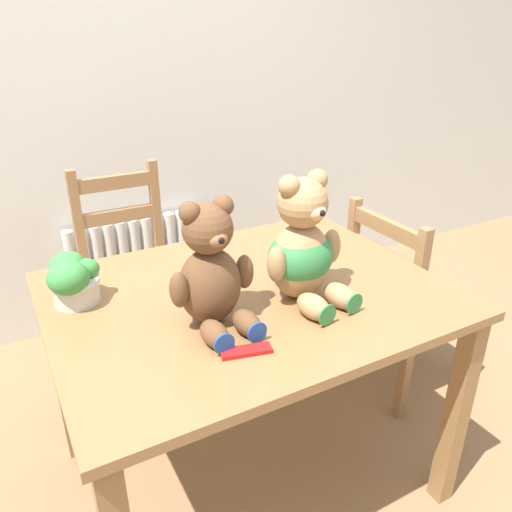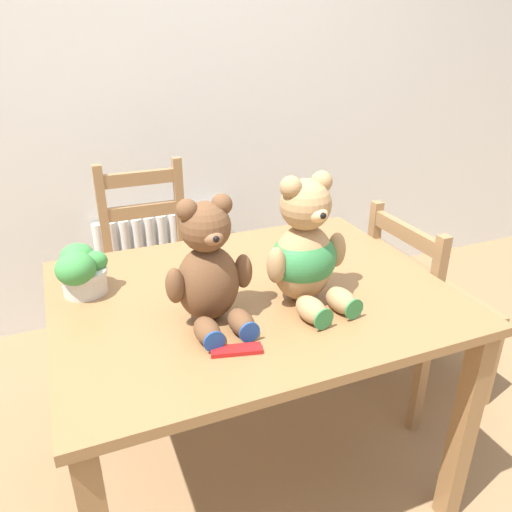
# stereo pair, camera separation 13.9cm
# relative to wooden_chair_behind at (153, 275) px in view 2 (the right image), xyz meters

# --- Properties ---
(wall_back) EXTENTS (8.00, 0.04, 2.60)m
(wall_back) POSITION_rel_wooden_chair_behind_xyz_m (0.16, 0.55, 0.82)
(wall_back) COLOR silver
(wall_back) RESTS_ON ground_plane
(radiator) EXTENTS (0.74, 0.10, 0.58)m
(radiator) POSITION_rel_wooden_chair_behind_xyz_m (0.15, 0.48, -0.22)
(radiator) COLOR silver
(radiator) RESTS_ON ground_plane
(dining_table) EXTENTS (1.19, 0.93, 0.77)m
(dining_table) POSITION_rel_wooden_chair_behind_xyz_m (0.16, -0.81, 0.19)
(dining_table) COLOR olive
(dining_table) RESTS_ON ground_plane
(wooden_chair_behind) EXTENTS (0.39, 0.39, 0.98)m
(wooden_chair_behind) POSITION_rel_wooden_chair_behind_xyz_m (0.00, 0.00, 0.00)
(wooden_chair_behind) COLOR #997047
(wooden_chair_behind) RESTS_ON ground_plane
(wooden_chair_side) EXTENTS (0.42, 0.43, 0.86)m
(wooden_chair_side) POSITION_rel_wooden_chair_behind_xyz_m (1.01, -0.65, -0.03)
(wooden_chair_side) COLOR #997047
(wooden_chair_side) RESTS_ON ground_plane
(teddy_bear_left) EXTENTS (0.25, 0.25, 0.36)m
(teddy_bear_left) POSITION_rel_wooden_chair_behind_xyz_m (-0.00, -0.92, 0.45)
(teddy_bear_left) COLOR brown
(teddy_bear_left) RESTS_ON dining_table
(teddy_bear_right) EXTENTS (0.27, 0.29, 0.39)m
(teddy_bear_right) POSITION_rel_wooden_chair_behind_xyz_m (0.29, -0.91, 0.45)
(teddy_bear_right) COLOR tan
(teddy_bear_right) RESTS_ON dining_table
(potted_plant) EXTENTS (0.16, 0.17, 0.15)m
(potted_plant) POSITION_rel_wooden_chair_behind_xyz_m (-0.32, -0.63, 0.38)
(potted_plant) COLOR beige
(potted_plant) RESTS_ON dining_table
(chocolate_bar) EXTENTS (0.14, 0.07, 0.01)m
(chocolate_bar) POSITION_rel_wooden_chair_behind_xyz_m (0.01, -1.09, 0.30)
(chocolate_bar) COLOR red
(chocolate_bar) RESTS_ON dining_table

